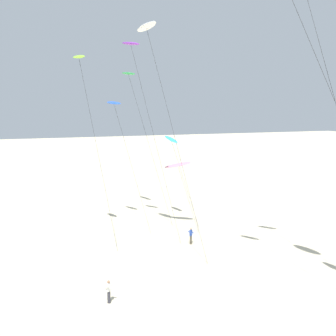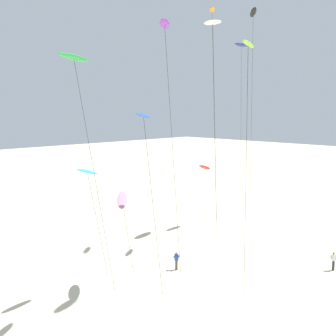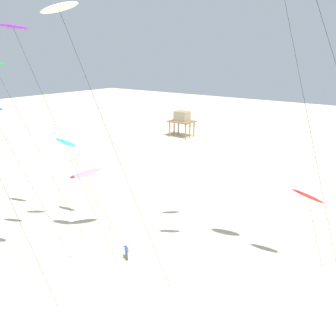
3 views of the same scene
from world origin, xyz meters
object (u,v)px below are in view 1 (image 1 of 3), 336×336
at_px(kite_flyer_nearest, 191,235).
at_px(kite_lime, 80,60).
at_px(kite_blue, 114,105).
at_px(kite_flyer_middle, 109,291).
at_px(kite_white, 147,29).
at_px(kite_pink, 178,165).
at_px(kite_cyan, 171,140).
at_px(kite_purple, 132,47).
at_px(kite_green, 129,75).

bearing_deg(kite_flyer_nearest, kite_lime, -111.98).
xyz_separation_m(kite_blue, kite_flyer_middle, (18.54, -4.23, -12.66)).
relative_size(kite_lime, kite_flyer_nearest, 11.05).
bearing_deg(kite_white, kite_lime, -121.61).
distance_m(kite_white, kite_flyer_middle, 22.77).
relative_size(kite_blue, kite_pink, 1.83).
height_order(kite_white, kite_flyer_middle, kite_white).
relative_size(kite_white, kite_cyan, 2.08).
height_order(kite_white, kite_lime, kite_white).
distance_m(kite_purple, kite_lime, 5.97).
distance_m(kite_green, kite_flyer_nearest, 20.41).
bearing_deg(kite_flyer_middle, kite_green, 163.02).
relative_size(kite_blue, kite_flyer_nearest, 8.45).
relative_size(kite_pink, kite_cyan, 0.76).
height_order(kite_pink, kite_lime, kite_lime).
xyz_separation_m(kite_blue, kite_pink, (3.27, 6.25, -6.46)).
xyz_separation_m(kite_white, kite_flyer_nearest, (0.50, 4.20, -19.54)).
relative_size(kite_pink, kite_flyer_middle, 4.62).
relative_size(kite_blue, kite_purple, 0.70).
bearing_deg(kite_white, kite_blue, -169.94).
relative_size(kite_purple, kite_lime, 1.09).
height_order(kite_purple, kite_cyan, kite_purple).
height_order(kite_white, kite_blue, kite_white).
height_order(kite_purple, kite_lime, kite_purple).
bearing_deg(kite_white, kite_purple, -177.85).
bearing_deg(kite_cyan, kite_white, -31.94).
xyz_separation_m(kite_purple, kite_cyan, (-2.84, 5.23, -9.92)).
height_order(kite_white, kite_purple, kite_white).
height_order(kite_cyan, kite_lime, kite_lime).
bearing_deg(kite_cyan, kite_purple, -61.53).
relative_size(kite_white, kite_purple, 1.05).
bearing_deg(kite_lime, kite_flyer_middle, -0.25).
relative_size(kite_cyan, kite_green, 0.58).
distance_m(kite_purple, kite_green, 6.93).
bearing_deg(kite_cyan, kite_flyer_nearest, -5.58).
bearing_deg(kite_green, kite_pink, 30.27).
height_order(kite_purple, kite_flyer_nearest, kite_purple).
distance_m(kite_blue, kite_green, 5.33).
relative_size(kite_white, kite_blue, 1.49).
bearing_deg(kite_lime, kite_flyer_nearest, 68.02).
distance_m(kite_white, kite_cyan, 14.46).
bearing_deg(kite_blue, kite_green, 143.50).
distance_m(kite_lime, kite_flyer_nearest, 19.97).
bearing_deg(kite_green, kite_flyer_middle, -16.98).
distance_m(kite_white, kite_pink, 15.04).
bearing_deg(kite_blue, kite_pink, 62.35).
xyz_separation_m(kite_cyan, kite_green, (-3.53, -4.09, 7.45)).
distance_m(kite_blue, kite_lime, 7.68).
xyz_separation_m(kite_cyan, kite_lime, (4.60, -10.69, 8.26)).
xyz_separation_m(kite_lime, kite_flyer_middle, (13.68, -0.06, -16.91)).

